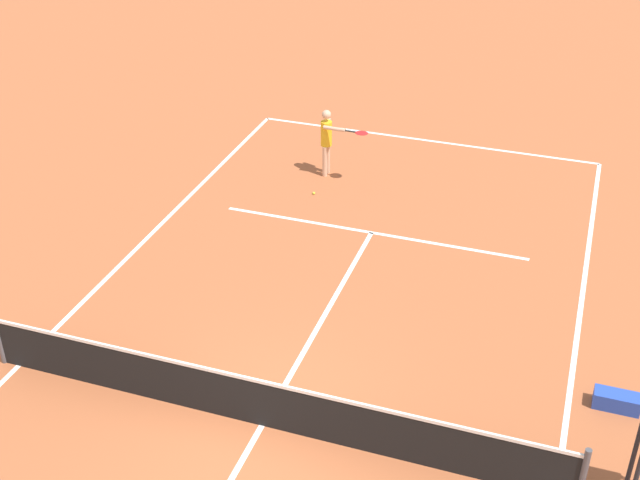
% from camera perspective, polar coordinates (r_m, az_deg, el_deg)
% --- Properties ---
extents(ground_plane, '(60.00, 60.00, 0.00)m').
position_cam_1_polar(ground_plane, '(14.09, -3.94, -12.41)').
color(ground_plane, '#AD5933').
extents(court_lines, '(9.49, 23.86, 0.01)m').
position_cam_1_polar(court_lines, '(14.09, -3.94, -12.40)').
color(court_lines, white).
rests_on(court_lines, ground).
extents(tennis_net, '(10.09, 0.10, 1.07)m').
position_cam_1_polar(tennis_net, '(13.76, -4.02, -10.91)').
color(tennis_net, '#4C4C51').
rests_on(tennis_net, ground).
extents(player_serving, '(1.28, 0.61, 1.76)m').
position_cam_1_polar(player_serving, '(21.13, 0.56, 6.99)').
color(player_serving, '#D8A884').
rests_on(player_serving, ground).
extents(tennis_ball, '(0.07, 0.07, 0.07)m').
position_cam_1_polar(tennis_ball, '(20.62, -0.42, 3.20)').
color(tennis_ball, '#CCE033').
rests_on(tennis_ball, ground).
extents(equipment_bag, '(0.76, 0.32, 0.30)m').
position_cam_1_polar(equipment_bag, '(15.10, 19.47, -10.24)').
color(equipment_bag, '#2647B7').
rests_on(equipment_bag, ground).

